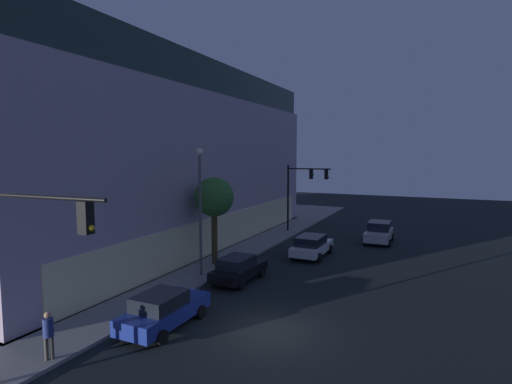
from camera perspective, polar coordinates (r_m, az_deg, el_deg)
name	(u,v)px	position (r m, az deg, el deg)	size (l,w,h in m)	color
ground_plane	(269,330)	(18.08, 1.87, -19.13)	(120.00, 120.00, 0.00)	black
modern_building	(98,158)	(38.70, -21.55, 4.54)	(34.95, 26.04, 14.47)	#4C4C51
traffic_light_near_corner	(21,254)	(13.93, -30.53, -7.59)	(0.51, 4.82, 6.59)	black
traffic_light_far_corner	(304,184)	(38.05, 6.80, 1.09)	(0.61, 4.12, 6.33)	black
street_lamp_sidewalk	(200,196)	(24.21, -7.97, -0.56)	(0.44, 0.44, 7.71)	#575757
sidewalk_tree	(214,198)	(26.74, -6.00, -0.87)	(2.64, 2.64, 5.84)	#4B371E
pedestrian_waiting	(48,331)	(16.84, -27.49, -17.21)	(0.36, 0.36, 1.78)	#4C473D
car_blue	(164,310)	(18.51, -13.03, -16.01)	(4.58, 2.07, 1.58)	navy
car_black	(238,268)	(24.05, -2.54, -10.83)	(4.24, 2.13, 1.53)	black
car_white	(312,246)	(29.88, 7.94, -7.57)	(4.63, 2.26, 1.58)	silver
car_silver	(379,232)	(35.82, 17.12, -5.48)	(4.29, 2.25, 1.76)	#B7BABF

